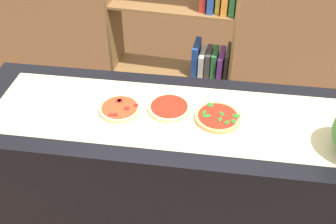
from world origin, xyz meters
The scene contains 7 objects.
ground_plane centered at (0.00, 0.00, 0.00)m, with size 12.00×12.00×0.00m, color #4C2D19.
counter centered at (0.00, 0.00, 0.45)m, with size 2.28×0.76×0.90m, color black.
parchment_paper centered at (0.00, 0.00, 0.90)m, with size 1.97×0.55×0.00m, color beige.
pizza_pepperoni_0 centered at (-0.27, 0.00, 0.91)m, with size 0.23×0.23×0.03m.
pizza_plain_1 centered at (0.00, 0.05, 0.91)m, with size 0.24×0.24×0.02m.
pizza_spinach_2 centered at (0.27, 0.00, 0.91)m, with size 0.25×0.25×0.03m.
bookshelf centered at (0.02, 0.96, 0.82)m, with size 0.96×0.37×1.65m.
Camera 1 is at (0.23, -1.64, 2.30)m, focal length 41.90 mm.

